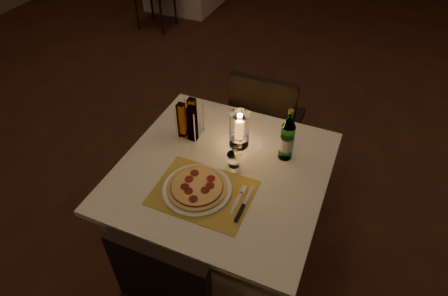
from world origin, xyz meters
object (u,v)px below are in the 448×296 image
at_px(chair_far, 265,118).
at_px(pizza, 197,187).
at_px(water_bottle, 287,139).
at_px(hurricane_candle, 239,127).
at_px(plate, 197,189).
at_px(main_table, 223,215).
at_px(tumbler, 234,160).

xyz_separation_m(chair_far, pizza, (-0.05, -0.89, 0.22)).
height_order(chair_far, water_bottle, water_bottle).
xyz_separation_m(chair_far, hurricane_candle, (0.01, -0.52, 0.31)).
bearing_deg(hurricane_candle, pizza, -98.88).
bearing_deg(water_bottle, plate, -128.98).
relative_size(main_table, chair_far, 1.11).
xyz_separation_m(chair_far, water_bottle, (0.26, -0.51, 0.31)).
height_order(chair_far, pizza, chair_far).
distance_m(plate, tumbler, 0.24).
height_order(water_bottle, hurricane_candle, water_bottle).
bearing_deg(hurricane_candle, chair_far, 91.02).
bearing_deg(chair_far, pizza, -93.20).
bearing_deg(tumbler, main_table, -134.10).
xyz_separation_m(chair_far, plate, (-0.05, -0.89, 0.20)).
distance_m(chair_far, plate, 0.92).
bearing_deg(main_table, hurricane_candle, 87.36).
bearing_deg(tumbler, pizza, -112.57).
distance_m(chair_far, water_bottle, 0.65).
height_order(main_table, plate, plate).
bearing_deg(water_bottle, main_table, -142.11).
relative_size(pizza, water_bottle, 0.95).
xyz_separation_m(main_table, plate, (-0.05, -0.18, 0.38)).
relative_size(chair_far, plate, 2.81).
distance_m(main_table, water_bottle, 0.58).
height_order(main_table, pizza, pizza).
distance_m(main_table, pizza, 0.44).
height_order(plate, hurricane_candle, hurricane_candle).
xyz_separation_m(main_table, tumbler, (0.04, 0.04, 0.40)).
xyz_separation_m(plate, water_bottle, (0.31, 0.38, 0.11)).
xyz_separation_m(plate, hurricane_candle, (0.06, 0.38, 0.11)).
xyz_separation_m(main_table, water_bottle, (0.26, 0.20, 0.48)).
bearing_deg(main_table, chair_far, 90.00).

